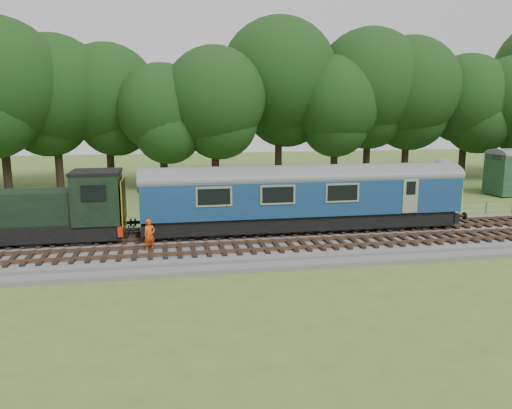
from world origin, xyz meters
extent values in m
plane|color=#466224|center=(0.00, 0.00, 0.00)|extent=(120.00, 120.00, 0.00)
cube|color=#4C4C4F|center=(0.00, 0.00, 0.17)|extent=(70.00, 7.00, 0.35)
cube|color=brown|center=(0.00, 0.68, 0.49)|extent=(66.50, 0.07, 0.14)
cube|color=brown|center=(0.00, 2.12, 0.49)|extent=(66.50, 0.07, 0.14)
cube|color=brown|center=(0.00, -2.32, 0.49)|extent=(66.50, 0.07, 0.14)
cube|color=brown|center=(0.00, -0.88, 0.49)|extent=(66.50, 0.07, 0.14)
cube|color=black|center=(2.17, 1.40, 1.06)|extent=(17.46, 2.52, 0.85)
cube|color=navy|center=(2.17, 1.40, 2.48)|extent=(18.00, 2.80, 2.05)
cube|color=#FFF115|center=(11.19, 1.40, 2.11)|extent=(0.06, 2.74, 1.30)
cube|color=black|center=(8.17, 1.40, 0.86)|extent=(2.60, 2.00, 0.55)
cube|color=black|center=(-3.83, 1.40, 0.86)|extent=(2.60, 2.00, 0.55)
cube|color=black|center=(-12.23, 1.40, 1.01)|extent=(8.73, 2.39, 0.85)
cube|color=black|center=(-13.43, 1.40, 2.26)|extent=(6.30, 2.08, 1.70)
cube|color=black|center=(-9.03, 1.40, 2.66)|extent=(2.40, 2.55, 2.60)
cube|color=#B3220D|center=(-7.85, 1.40, 1.06)|extent=(0.25, 2.60, 0.55)
cube|color=#FFF115|center=(-7.71, 1.40, 2.46)|extent=(0.06, 2.55, 2.30)
imported|color=#DA470B|center=(-6.33, -1.16, 1.15)|extent=(0.69, 0.61, 1.59)
cube|color=#17341E|center=(16.64, 13.39, 1.12)|extent=(3.52, 3.52, 2.23)
cube|color=black|center=(16.64, 13.39, 2.32)|extent=(3.87, 3.87, 0.18)
camera|label=1|loc=(-5.46, -25.47, 7.18)|focal=35.00mm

